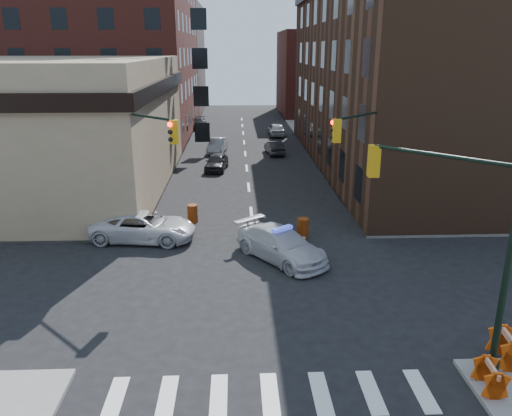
{
  "coord_description": "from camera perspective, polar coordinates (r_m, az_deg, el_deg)",
  "views": [
    {
      "loc": [
        -0.92,
        -18.98,
        9.71
      ],
      "look_at": [
        0.05,
        4.24,
        2.2
      ],
      "focal_mm": 35.0,
      "sensor_mm": 36.0,
      "label": 1
    }
  ],
  "objects": [
    {
      "name": "signal_pole_nw",
      "position": [
        25.38,
        -13.59,
        5.19
      ],
      "size": [
        3.58,
        3.67,
        8.0
      ],
      "rotation": [
        0.0,
        0.0,
        -0.79
      ],
      "color": "black",
      "rests_on": "sidewalk_nw"
    },
    {
      "name": "apartment_block",
      "position": [
        61.59,
        -20.1,
        19.02
      ],
      "size": [
        25.0,
        25.0,
        24.0
      ],
      "primitive_type": "cube",
      "color": "maroon",
      "rests_on": "ground"
    },
    {
      "name": "pedestrian_a",
      "position": [
        29.71,
        -19.1,
        -0.26
      ],
      "size": [
        0.63,
        0.47,
        1.6
      ],
      "primitive_type": "imported",
      "rotation": [
        0.0,
        0.0,
        -0.16
      ],
      "color": "black",
      "rests_on": "sidewalk_nw"
    },
    {
      "name": "sidewalk_ne",
      "position": [
        57.8,
        22.28,
        6.98
      ],
      "size": [
        34.0,
        54.5,
        0.15
      ],
      "primitive_type": "cube",
      "color": "gray",
      "rests_on": "ground"
    },
    {
      "name": "ground",
      "position": [
        21.34,
        0.35,
        -9.16
      ],
      "size": [
        140.0,
        140.0,
        0.0
      ],
      "primitive_type": "plane",
      "color": "black",
      "rests_on": "ground"
    },
    {
      "name": "signal_pole_se",
      "position": [
        15.98,
        23.59,
        -2.25
      ],
      "size": [
        5.4,
        5.27,
        8.0
      ],
      "rotation": [
        0.0,
        0.0,
        2.36
      ],
      "color": "black",
      "rests_on": "sidewalk_se"
    },
    {
      "name": "sidewalk_nw",
      "position": [
        57.06,
        -25.28,
        6.48
      ],
      "size": [
        34.0,
        54.5,
        0.15
      ],
      "primitive_type": "cube",
      "color": "gray",
      "rests_on": "ground"
    },
    {
      "name": "parked_car_wnear",
      "position": [
        41.48,
        -4.53,
        5.27
      ],
      "size": [
        2.12,
        4.16,
        1.36
      ],
      "primitive_type": "imported",
      "rotation": [
        0.0,
        0.0,
        -0.13
      ],
      "color": "black",
      "rests_on": "ground"
    },
    {
      "name": "pedestrian_b",
      "position": [
        29.91,
        -21.76,
        -0.09
      ],
      "size": [
        1.17,
        1.07,
        1.95
      ],
      "primitive_type": "imported",
      "rotation": [
        0.0,
        0.0,
        0.43
      ],
      "color": "black",
      "rests_on": "sidewalk_nw"
    },
    {
      "name": "police_car",
      "position": [
        23.83,
        2.88,
        -4.19
      ],
      "size": [
        4.78,
        5.44,
        1.51
      ],
      "primitive_type": "imported",
      "rotation": [
        0.0,
        0.0,
        0.63
      ],
      "color": "silver",
      "rests_on": "ground"
    },
    {
      "name": "parked_car_wfar",
      "position": [
        48.55,
        -4.42,
        7.13
      ],
      "size": [
        1.98,
        4.3,
        1.37
      ],
      "primitive_type": "imported",
      "rotation": [
        0.0,
        0.0,
        -0.13
      ],
      "color": "gray",
      "rests_on": "ground"
    },
    {
      "name": "barricade_se_b",
      "position": [
        16.75,
        25.19,
        -17.1
      ],
      "size": [
        0.65,
        1.16,
        0.84
      ],
      "primitive_type": null,
      "rotation": [
        0.0,
        0.0,
        1.48
      ],
      "color": "red",
      "rests_on": "sidewalk_se"
    },
    {
      "name": "barricade_nw_a",
      "position": [
        27.5,
        -16.77,
        -2.12
      ],
      "size": [
        1.47,
        0.99,
        1.01
      ],
      "primitive_type": null,
      "rotation": [
        0.0,
        0.0,
        -0.26
      ],
      "color": "#CA5A09",
      "rests_on": "sidewalk_nw"
    },
    {
      "name": "parked_car_efar",
      "position": [
        57.84,
        2.35,
        8.97
      ],
      "size": [
        1.87,
        4.43,
        1.5
      ],
      "primitive_type": "imported",
      "rotation": [
        0.0,
        0.0,
        3.17
      ],
      "color": "#95989D",
      "rests_on": "ground"
    },
    {
      "name": "commercial_row_ne",
      "position": [
        43.83,
        16.62,
        13.64
      ],
      "size": [
        14.0,
        34.0,
        14.0
      ],
      "primitive_type": "cube",
      "color": "#452C1B",
      "rests_on": "ground"
    },
    {
      "name": "pedestrian_c",
      "position": [
        28.74,
        -25.45,
        -1.32
      ],
      "size": [
        1.18,
        1.03,
        1.91
      ],
      "primitive_type": "imported",
      "rotation": [
        0.0,
        0.0,
        0.62
      ],
      "color": "#202431",
      "rests_on": "sidewalk_nw"
    },
    {
      "name": "filler_ne",
      "position": [
        78.5,
        8.89,
        14.99
      ],
      "size": [
        16.0,
        16.0,
        12.0
      ],
      "primitive_type": "cube",
      "color": "maroon",
      "rests_on": "ground"
    },
    {
      "name": "signal_pole_ne",
      "position": [
        25.81,
        12.9,
        5.44
      ],
      "size": [
        3.67,
        3.58,
        8.0
      ],
      "rotation": [
        0.0,
        0.0,
        -2.36
      ],
      "color": "black",
      "rests_on": "sidewalk_ne"
    },
    {
      "name": "parked_car_enear",
      "position": [
        47.67,
        2.12,
        6.91
      ],
      "size": [
        1.8,
        3.99,
        1.27
      ],
      "primitive_type": "imported",
      "rotation": [
        0.0,
        0.0,
        3.26
      ],
      "color": "black",
      "rests_on": "ground"
    },
    {
      "name": "tree_ne_near",
      "position": [
        46.18,
        8.27,
        9.98
      ],
      "size": [
        3.0,
        3.0,
        4.85
      ],
      "color": "black",
      "rests_on": "sidewalk_ne"
    },
    {
      "name": "pickup",
      "position": [
        26.79,
        -12.75,
        -2.08
      ],
      "size": [
        5.7,
        3.15,
        1.51
      ],
      "primitive_type": "imported",
      "rotation": [
        0.0,
        0.0,
        1.45
      ],
      "color": "silver",
      "rests_on": "ground"
    },
    {
      "name": "barrel_road",
      "position": [
        26.6,
        5.36,
        -2.33
      ],
      "size": [
        0.76,
        0.76,
        1.1
      ],
      "primitive_type": "cylinder",
      "rotation": [
        0.0,
        0.0,
        -0.27
      ],
      "color": "#D6440A",
      "rests_on": "ground"
    },
    {
      "name": "parked_car_wdeep",
      "position": [
        63.58,
        -6.58,
        9.6
      ],
      "size": [
        1.85,
        4.54,
        1.32
      ],
      "primitive_type": "imported",
      "rotation": [
        0.0,
        0.0,
        0.0
      ],
      "color": "black",
      "rests_on": "ground"
    },
    {
      "name": "barricade_nw_b",
      "position": [
        29.57,
        -17.97,
        -0.86
      ],
      "size": [
        1.38,
        0.82,
        0.98
      ],
      "primitive_type": null,
      "rotation": [
        0.0,
        0.0,
        0.13
      ],
      "color": "#C36109",
      "rests_on": "sidewalk_nw"
    },
    {
      "name": "bank_building",
      "position": [
        39.3,
        -26.82,
        8.39
      ],
      "size": [
        22.0,
        22.0,
        9.0
      ],
      "primitive_type": "cube",
      "color": "#9C8366",
      "rests_on": "ground"
    },
    {
      "name": "tree_ne_far",
      "position": [
        54.0,
        6.73,
        11.17
      ],
      "size": [
        3.0,
        3.0,
        4.85
      ],
      "color": "black",
      "rests_on": "sidewalk_ne"
    },
    {
      "name": "barrel_bank",
      "position": [
        29.11,
        -7.26,
        -0.64
      ],
      "size": [
        0.7,
        0.7,
        1.05
      ],
      "primitive_type": "cylinder",
      "rotation": [
        0.0,
        0.0,
        0.22
      ],
      "color": "#CD3E09",
      "rests_on": "ground"
    },
    {
      "name": "barricade_se_a",
      "position": [
        18.18,
        26.76,
        -14.12
      ],
      "size": [
        0.82,
        1.4,
        0.99
      ],
      "primitive_type": null,
      "rotation": [
        0.0,
        0.0,
        1.45
      ],
      "color": "#EA510B",
      "rests_on": "sidewalk_se"
    },
    {
      "name": "filler_nw",
      "position": [
        82.39,
        -13.47,
        16.25
      ],
      "size": [
        20.0,
        18.0,
        16.0
      ],
      "primitive_type": "cube",
      "color": "brown",
      "rests_on": "ground"
    }
  ]
}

